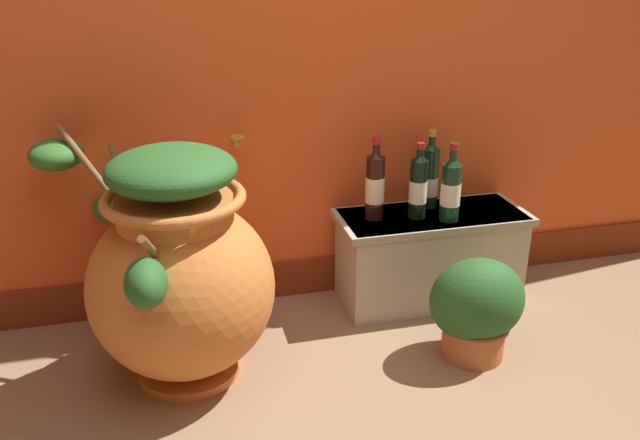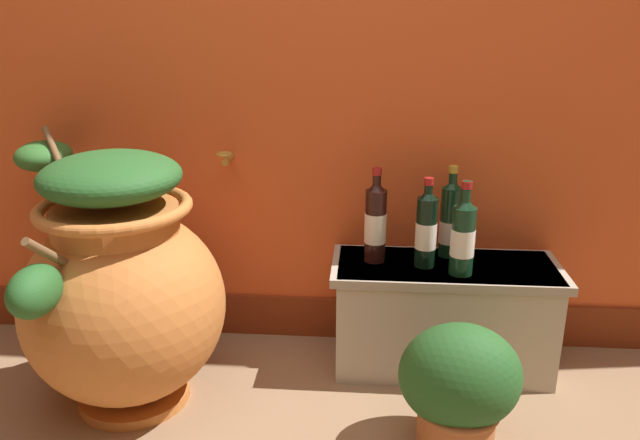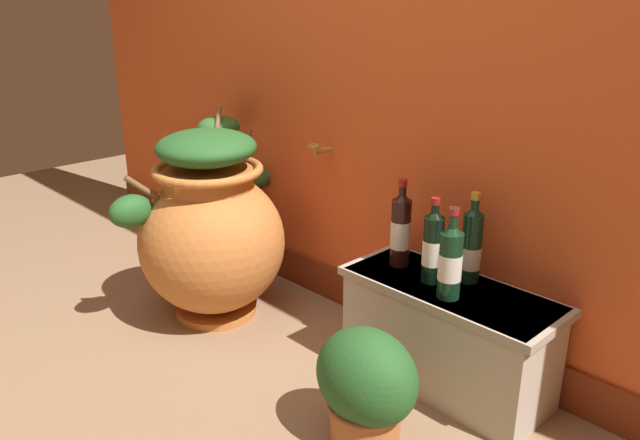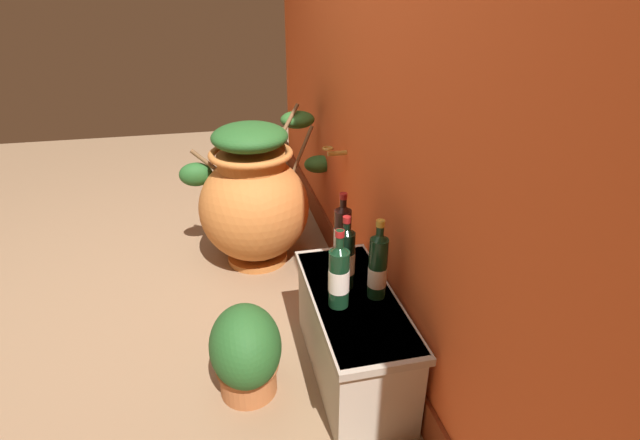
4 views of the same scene
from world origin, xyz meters
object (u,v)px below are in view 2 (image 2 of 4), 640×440
object	(u,v)px
terracotta_urn	(121,287)
wine_bottle_middle	(463,235)
wine_bottle_right	(426,228)
wine_bottle_left	(450,218)
wine_bottle_back	(376,221)
potted_shrub	(459,386)

from	to	relation	value
terracotta_urn	wine_bottle_middle	distance (m)	1.10
terracotta_urn	wine_bottle_right	size ratio (longest dim) A/B	2.98
wine_bottle_left	wine_bottle_right	distance (m)	0.14
wine_bottle_middle	wine_bottle_back	distance (m)	0.30
wine_bottle_middle	wine_bottle_back	size ratio (longest dim) A/B	0.96
wine_bottle_left	potted_shrub	size ratio (longest dim) A/B	0.85
terracotta_urn	wine_bottle_left	bearing A→B (deg)	19.34
wine_bottle_middle	wine_bottle_left	bearing A→B (deg)	98.10
wine_bottle_middle	wine_bottle_right	size ratio (longest dim) A/B	1.02
terracotta_urn	wine_bottle_back	xyz separation A→B (m)	(0.79, 0.30, 0.14)
wine_bottle_left	wine_bottle_middle	size ratio (longest dim) A/B	1.03
wine_bottle_left	wine_bottle_back	size ratio (longest dim) A/B	0.99
terracotta_urn	wine_bottle_middle	bearing A→B (deg)	11.11
potted_shrub	wine_bottle_right	bearing A→B (deg)	100.32
wine_bottle_middle	potted_shrub	distance (m)	0.49
terracotta_urn	wine_bottle_right	distance (m)	1.01
wine_bottle_left	wine_bottle_right	world-z (taller)	wine_bottle_left
terracotta_urn	wine_bottle_left	size ratio (longest dim) A/B	2.82
wine_bottle_right	wine_bottle_back	bearing A→B (deg)	169.06
terracotta_urn	wine_bottle_left	xyz separation A→B (m)	(1.05, 0.37, 0.13)
wine_bottle_middle	potted_shrub	world-z (taller)	wine_bottle_middle
terracotta_urn	wine_bottle_back	size ratio (longest dim) A/B	2.78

